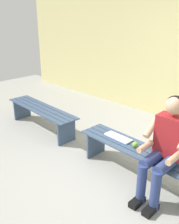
{
  "coord_description": "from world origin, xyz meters",
  "views": [
    {
      "loc": [
        -1.55,
        2.5,
        2.09
      ],
      "look_at": [
        0.76,
        0.15,
        0.78
      ],
      "focal_mm": 40.48,
      "sensor_mm": 36.0,
      "label": 1
    }
  ],
  "objects_px": {
    "bench_far": "(42,113)",
    "book_open": "(118,138)",
    "person_seated": "(165,146)",
    "bench_near": "(139,156)",
    "apple": "(135,145)"
  },
  "relations": [
    {
      "from": "bench_far",
      "to": "book_open",
      "type": "relative_size",
      "value": 4.19
    },
    {
      "from": "person_seated",
      "to": "book_open",
      "type": "bearing_deg",
      "value": -10.45
    },
    {
      "from": "bench_far",
      "to": "person_seated",
      "type": "height_order",
      "value": "person_seated"
    },
    {
      "from": "bench_far",
      "to": "book_open",
      "type": "xyz_separation_m",
      "value": [
        -1.78,
        -0.04,
        0.11
      ]
    },
    {
      "from": "book_open",
      "to": "bench_near",
      "type": "bearing_deg",
      "value": 175.77
    },
    {
      "from": "bench_far",
      "to": "apple",
      "type": "relative_size",
      "value": 22.42
    },
    {
      "from": "bench_near",
      "to": "apple",
      "type": "bearing_deg",
      "value": 2.81
    },
    {
      "from": "person_seated",
      "to": "book_open",
      "type": "relative_size",
      "value": 2.96
    },
    {
      "from": "bench_far",
      "to": "apple",
      "type": "bearing_deg",
      "value": 179.91
    },
    {
      "from": "bench_far",
      "to": "bench_near",
      "type": "bearing_deg",
      "value": 180.0
    },
    {
      "from": "person_seated",
      "to": "apple",
      "type": "height_order",
      "value": "person_seated"
    },
    {
      "from": "person_seated",
      "to": "apple",
      "type": "distance_m",
      "value": 0.51
    },
    {
      "from": "bench_near",
      "to": "apple",
      "type": "relative_size",
      "value": 23.69
    },
    {
      "from": "bench_far",
      "to": "apple",
      "type": "height_order",
      "value": "apple"
    },
    {
      "from": "bench_near",
      "to": "person_seated",
      "type": "bearing_deg",
      "value": 165.8
    }
  ]
}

